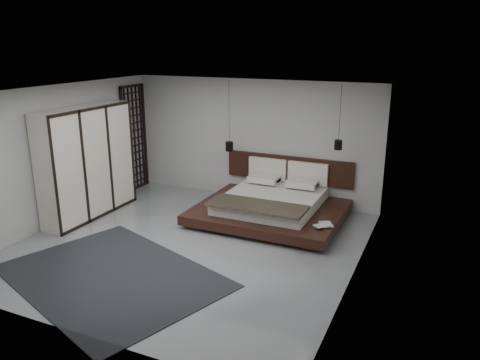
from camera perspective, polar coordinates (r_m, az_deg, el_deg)
The scene contains 14 objects.
floor at distance 8.81m, azimuth -6.17°, elevation -7.76°, with size 6.00×6.00×0.00m, color gray.
ceiling at distance 8.07m, azimuth -6.79°, elevation 10.66°, with size 6.00×6.00×0.00m, color white.
wall_back at distance 10.94m, azimuth 1.56°, elevation 4.91°, with size 6.00×6.00×0.00m, color #B6B6B3.
wall_front at distance 6.09m, azimuth -21.01°, elevation -5.95°, with size 6.00×6.00×0.00m, color #B6B6B3.
wall_left at distance 10.16m, azimuth -21.22°, elevation 2.85°, with size 6.00×6.00×0.00m, color #B6B6B3.
wall_right at distance 7.32m, azimuth 14.21°, elevation -1.58°, with size 6.00×6.00×0.00m, color #B6B6B3.
lattice_screen at distance 11.94m, azimuth -12.71°, elevation 5.01°, with size 0.05×0.90×2.60m, color black.
bed at distance 9.93m, azimuth 3.90°, elevation -2.96°, with size 2.98×2.47×1.11m.
book_lower at distance 8.98m, azimuth 9.72°, elevation -5.39°, with size 0.23×0.31×0.03m, color #99724C.
book_upper at distance 8.95m, azimuth 9.54°, elevation -5.30°, with size 0.20×0.27×0.02m, color #99724C.
pendant_left at distance 10.53m, azimuth -1.31°, elevation 4.17°, with size 0.17×0.17×1.56m.
pendant_right at distance 9.70m, azimuth 11.89°, elevation 4.26°, with size 0.16×0.16×1.30m.
wardrobe at distance 10.32m, azimuth -18.13°, elevation 2.05°, with size 0.57×2.39×2.34m.
rug at distance 7.91m, azimuth -15.37°, elevation -11.23°, with size 3.50×2.50×0.01m, color black.
Camera 1 is at (4.14, -6.88, 3.63)m, focal length 35.00 mm.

